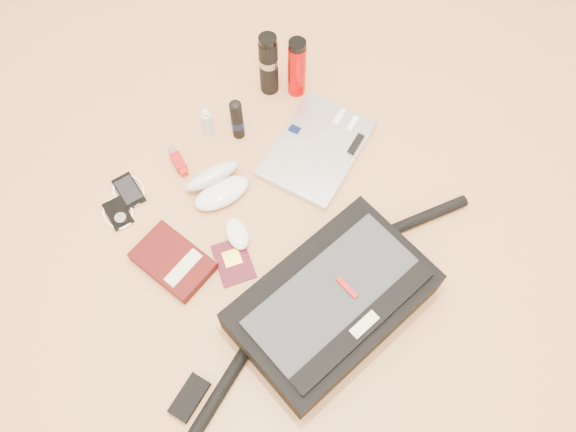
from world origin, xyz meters
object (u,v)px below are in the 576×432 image
Objects in this scene: thermos_red at (297,68)px; thermos_black at (269,64)px; book at (174,261)px; laptop at (317,148)px; messenger_bag at (332,303)px.

thermos_black is at bearing 135.61° from thermos_red.
book is at bearing -151.47° from thermos_black.
thermos_black reaches higher than laptop.
thermos_black is 1.05× the size of thermos_red.
book is (-0.57, -0.04, 0.01)m from laptop.
book is at bearing 120.85° from messenger_bag.
messenger_bag is 0.53m from laptop.
laptop is 0.27m from thermos_red.
book is at bearing 161.95° from laptop.
thermos_red is at bearing 54.98° from messenger_bag.
messenger_bag is at bearing -148.03° from laptop.
messenger_bag is at bearing -122.19° from thermos_red.
laptop is at bearing -8.92° from book.
book is (-0.26, 0.39, -0.05)m from messenger_bag.
messenger_bag is 0.47m from book.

